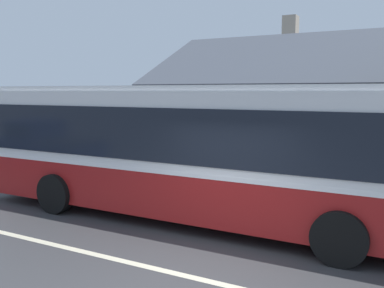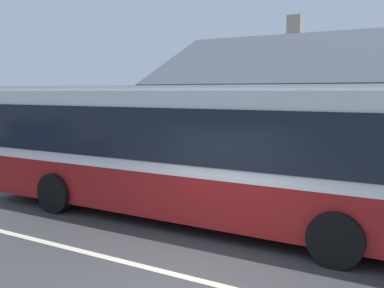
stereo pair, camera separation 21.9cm
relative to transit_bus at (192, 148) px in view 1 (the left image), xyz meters
name	(u,v)px [view 1 (the left image)]	position (x,y,z in m)	size (l,w,h in m)	color
ground_plane	(190,277)	(1.54, -2.90, -1.71)	(300.00, 300.00, 0.00)	#38383A
sidewalk_far	(291,195)	(1.54, 3.10, -1.63)	(60.00, 3.00, 0.15)	#9E9E99
lane_divider_stripe	(190,277)	(1.54, -2.90, -1.70)	(60.00, 0.16, 0.01)	beige
transit_bus	(192,148)	(0.00, 0.00, 0.00)	(11.79, 2.78, 3.17)	maroon
bench_by_building	(48,156)	(-7.80, 2.75, -1.14)	(1.64, 0.51, 0.94)	#4C4C4C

